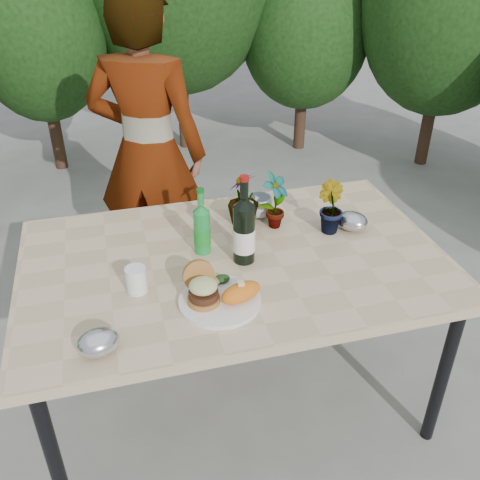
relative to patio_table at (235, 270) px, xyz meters
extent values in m
plane|color=slate|center=(0.00, 0.00, -0.69)|extent=(80.00, 80.00, 0.00)
cube|color=#CFB58A|center=(0.00, 0.00, 0.04)|extent=(1.60, 1.00, 0.04)
cylinder|color=black|center=(-0.72, -0.42, -0.34)|extent=(0.05, 0.05, 0.71)
cylinder|color=black|center=(0.72, -0.42, -0.34)|extent=(0.05, 0.05, 0.71)
cylinder|color=black|center=(-0.72, 0.42, -0.34)|extent=(0.05, 0.05, 0.71)
cylinder|color=black|center=(0.72, 0.42, -0.34)|extent=(0.05, 0.05, 0.71)
cylinder|color=#382316|center=(-0.80, 2.80, -0.48)|extent=(0.10, 0.10, 0.42)
ellipsoid|color=#224C19|center=(-0.80, 2.80, 0.41)|extent=(1.03, 1.03, 1.37)
cylinder|color=#382316|center=(0.30, 3.00, -0.44)|extent=(0.10, 0.10, 0.50)
cylinder|color=#382316|center=(1.30, 2.70, -0.50)|extent=(0.10, 0.10, 0.38)
ellipsoid|color=#224C19|center=(1.30, 2.70, 0.29)|extent=(1.05, 1.05, 1.20)
cylinder|color=#382316|center=(2.20, 2.10, -0.47)|extent=(0.10, 0.10, 0.44)
ellipsoid|color=#224C19|center=(2.20, 2.10, 0.59)|extent=(1.31, 1.31, 1.68)
cylinder|color=white|center=(-0.12, -0.25, 0.06)|extent=(0.28, 0.28, 0.01)
cylinder|color=#B7722D|center=(-0.17, -0.25, 0.08)|extent=(0.11, 0.11, 0.02)
cylinder|color=#472314|center=(-0.17, -0.25, 0.10)|extent=(0.10, 0.10, 0.02)
ellipsoid|color=beige|center=(-0.17, -0.25, 0.14)|extent=(0.10, 0.10, 0.04)
cylinder|color=#B7722D|center=(-0.17, -0.17, 0.13)|extent=(0.11, 0.06, 0.11)
ellipsoid|color=orange|center=(-0.05, -0.27, 0.10)|extent=(0.17, 0.12, 0.06)
ellipsoid|color=olive|center=(-0.12, -0.16, 0.08)|extent=(0.04, 0.04, 0.02)
ellipsoid|color=#193814|center=(-0.09, -0.15, 0.09)|extent=(0.06, 0.04, 0.03)
cylinder|color=black|center=(0.03, -0.02, 0.17)|extent=(0.08, 0.08, 0.23)
cylinder|color=white|center=(0.03, -0.02, 0.15)|extent=(0.08, 0.08, 0.09)
cone|color=black|center=(0.03, -0.02, 0.31)|extent=(0.08, 0.08, 0.04)
cylinder|color=black|center=(0.03, -0.02, 0.36)|extent=(0.03, 0.03, 0.07)
cylinder|color=maroon|center=(0.03, -0.02, 0.40)|extent=(0.03, 0.03, 0.02)
cylinder|color=#198E38|center=(-0.11, 0.08, 0.14)|extent=(0.06, 0.06, 0.17)
cylinder|color=#198C26|center=(-0.11, 0.08, 0.13)|extent=(0.07, 0.07, 0.07)
cone|color=#198E38|center=(-0.11, 0.08, 0.25)|extent=(0.06, 0.06, 0.03)
cylinder|color=#198E38|center=(-0.11, 0.08, 0.29)|extent=(0.02, 0.02, 0.05)
cylinder|color=#0C5919|center=(-0.11, 0.08, 0.32)|extent=(0.03, 0.03, 0.01)
cylinder|color=white|center=(-0.38, -0.11, 0.10)|extent=(0.07, 0.07, 0.09)
imported|color=#25541C|center=(0.22, 0.18, 0.18)|extent=(0.16, 0.15, 0.25)
imported|color=#23511B|center=(0.42, 0.10, 0.16)|extent=(0.12, 0.14, 0.21)
imported|color=#25531C|center=(0.10, 0.24, 0.17)|extent=(0.18, 0.18, 0.23)
imported|color=silver|center=(0.18, 0.29, 0.10)|extent=(0.15, 0.15, 0.09)
ellipsoid|color=silver|center=(-0.52, -0.38, 0.10)|extent=(0.15, 0.14, 0.08)
ellipsoid|color=#B4B6BB|center=(0.52, 0.08, 0.10)|extent=(0.17, 0.17, 0.08)
imported|color=#955B4A|center=(-0.21, 0.93, 0.13)|extent=(0.71, 0.61, 1.65)
camera|label=1|loc=(-0.42, -1.64, 1.20)|focal=40.00mm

